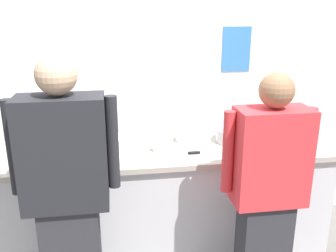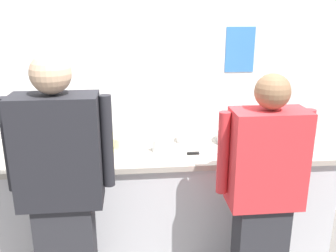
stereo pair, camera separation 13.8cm
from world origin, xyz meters
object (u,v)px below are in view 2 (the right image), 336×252
(plate_stack_rear, at_px, (192,137))
(sheet_tray, at_px, (54,152))
(squeeze_bottle_primary, at_px, (110,141))
(mixing_bowl_steel, at_px, (238,136))
(deli_cup, at_px, (158,146))
(chefs_knife, at_px, (202,153))
(ramekin_green_sauce, at_px, (103,142))
(chef_center, at_px, (264,193))
(plate_stack_front, at_px, (128,141))
(ramekin_red_sauce, at_px, (265,137))
(chef_near_left, at_px, (62,190))
(ramekin_yellow_sauce, at_px, (107,156))

(plate_stack_rear, bearing_deg, sheet_tray, -171.11)
(squeeze_bottle_primary, bearing_deg, mixing_bowl_steel, 5.99)
(mixing_bowl_steel, xyz_separation_m, deli_cup, (-0.64, -0.13, -0.01))
(deli_cup, height_order, chefs_knife, deli_cup)
(ramekin_green_sauce, bearing_deg, sheet_tray, -155.41)
(chef_center, distance_m, plate_stack_front, 1.13)
(plate_stack_front, xyz_separation_m, mixing_bowl_steel, (0.87, -0.02, 0.01))
(sheet_tray, distance_m, chefs_knife, 1.10)
(chef_center, distance_m, ramekin_red_sauce, 0.85)
(chef_center, distance_m, mixing_bowl_steel, 0.75)
(squeeze_bottle_primary, height_order, ramekin_red_sauce, squeeze_bottle_primary)
(chef_near_left, height_order, chefs_knife, chef_near_left)
(plate_stack_front, xyz_separation_m, ramekin_green_sauce, (-0.20, 0.04, -0.02))
(chefs_knife, bearing_deg, squeeze_bottle_primary, 171.51)
(chefs_knife, bearing_deg, chef_center, -61.83)
(plate_stack_front, distance_m, ramekin_green_sauce, 0.20)
(mixing_bowl_steel, bearing_deg, ramekin_yellow_sauce, -166.54)
(sheet_tray, bearing_deg, plate_stack_rear, 8.89)
(ramekin_red_sauce, relative_size, chefs_knife, 0.32)
(plate_stack_rear, distance_m, chefs_knife, 0.28)
(plate_stack_front, bearing_deg, ramekin_green_sauce, 169.19)
(chef_near_left, relative_size, mixing_bowl_steel, 5.20)
(chef_center, relative_size, ramekin_green_sauce, 16.09)
(plate_stack_front, xyz_separation_m, ramekin_red_sauce, (1.12, 0.03, -0.02))
(squeeze_bottle_primary, relative_size, ramekin_red_sauce, 2.19)
(chefs_knife, bearing_deg, sheet_tray, 174.36)
(deli_cup, xyz_separation_m, chefs_knife, (0.32, -0.08, -0.04))
(squeeze_bottle_primary, height_order, chefs_knife, squeeze_bottle_primary)
(chef_center, height_order, mixing_bowl_steel, chef_center)
(mixing_bowl_steel, height_order, ramekin_yellow_sauce, mixing_bowl_steel)
(plate_stack_front, height_order, chefs_knife, plate_stack_front)
(chef_near_left, relative_size, squeeze_bottle_primary, 8.97)
(chef_near_left, height_order, ramekin_yellow_sauce, chef_near_left)
(chef_near_left, height_order, deli_cup, chef_near_left)
(ramekin_green_sauce, relative_size, deli_cup, 1.03)
(ramekin_green_sauce, distance_m, deli_cup, 0.47)
(squeeze_bottle_primary, height_order, ramekin_yellow_sauce, squeeze_bottle_primary)
(squeeze_bottle_primary, distance_m, ramekin_red_sauce, 1.27)
(plate_stack_rear, relative_size, squeeze_bottle_primary, 1.28)
(squeeze_bottle_primary, relative_size, ramekin_yellow_sauce, 2.06)
(mixing_bowl_steel, bearing_deg, deli_cup, -168.76)
(chef_center, height_order, ramekin_red_sauce, chef_center)
(plate_stack_front, height_order, sheet_tray, plate_stack_front)
(deli_cup, bearing_deg, sheet_tray, 177.86)
(plate_stack_front, xyz_separation_m, deli_cup, (0.23, -0.15, 0.01))
(plate_stack_rear, distance_m, deli_cup, 0.34)
(squeeze_bottle_primary, xyz_separation_m, deli_cup, (0.36, -0.02, -0.04))
(ramekin_yellow_sauce, bearing_deg, plate_stack_rear, 25.17)
(ramekin_green_sauce, bearing_deg, mixing_bowl_steel, -3.29)
(chef_near_left, bearing_deg, chef_center, -1.27)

